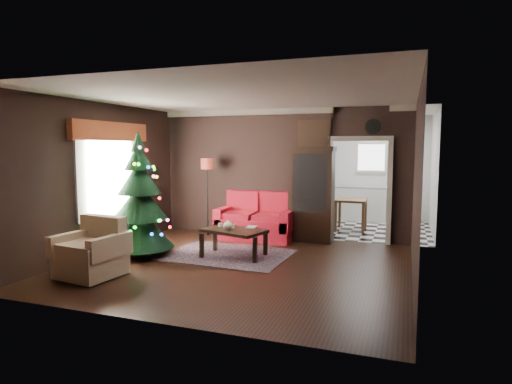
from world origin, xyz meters
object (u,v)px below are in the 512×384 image
(teapot, at_px, (228,225))
(kitchen_table, at_px, (351,215))
(curio_cabinet, at_px, (311,196))
(christmas_tree, at_px, (140,198))
(loveseat, at_px, (256,216))
(wall_clock, at_px, (373,127))
(coffee_table, at_px, (234,243))
(floor_lamp, at_px, (208,199))
(armchair, at_px, (90,247))

(teapot, relative_size, kitchen_table, 0.24)
(curio_cabinet, xyz_separation_m, christmas_tree, (-2.68, -2.23, 0.10))
(loveseat, distance_m, curio_cabinet, 1.25)
(christmas_tree, height_order, teapot, christmas_tree)
(loveseat, xyz_separation_m, wall_clock, (2.35, 0.40, 1.88))
(teapot, height_order, kitchen_table, kitchen_table)
(wall_clock, bearing_deg, coffee_table, -138.90)
(floor_lamp, relative_size, kitchen_table, 2.39)
(armchair, distance_m, teapot, 2.31)
(coffee_table, height_order, wall_clock, wall_clock)
(loveseat, xyz_separation_m, armchair, (-1.47, -3.39, -0.04))
(loveseat, relative_size, armchair, 1.94)
(curio_cabinet, distance_m, armchair, 4.49)
(floor_lamp, relative_size, coffee_table, 1.63)
(armchair, height_order, teapot, armchair)
(floor_lamp, relative_size, wall_clock, 5.60)
(wall_clock, height_order, kitchen_table, wall_clock)
(christmas_tree, bearing_deg, teapot, 12.58)
(floor_lamp, height_order, wall_clock, wall_clock)
(armchair, bearing_deg, curio_cabinet, 61.73)
(floor_lamp, relative_size, christmas_tree, 0.78)
(armchair, xyz_separation_m, kitchen_table, (3.27, 5.04, -0.08))
(curio_cabinet, distance_m, kitchen_table, 1.67)
(teapot, bearing_deg, kitchen_table, 62.12)
(armchair, relative_size, coffee_table, 0.80)
(christmas_tree, xyz_separation_m, coffee_table, (1.65, 0.46, -0.79))
(curio_cabinet, height_order, kitchen_table, curio_cabinet)
(teapot, height_order, wall_clock, wall_clock)
(coffee_table, bearing_deg, christmas_tree, -164.27)
(christmas_tree, relative_size, kitchen_table, 3.05)
(coffee_table, distance_m, teapot, 0.36)
(christmas_tree, bearing_deg, kitchen_table, 47.71)
(coffee_table, height_order, teapot, teapot)
(curio_cabinet, xyz_separation_m, coffee_table, (-1.03, -1.77, -0.69))
(christmas_tree, distance_m, teapot, 1.68)
(floor_lamp, distance_m, wall_clock, 3.86)
(floor_lamp, xyz_separation_m, teapot, (1.21, -1.68, -0.24))
(armchair, relative_size, teapot, 4.78)
(loveseat, bearing_deg, floor_lamp, 178.95)
(loveseat, bearing_deg, coffee_table, -85.60)
(christmas_tree, height_order, kitchen_table, christmas_tree)
(teapot, bearing_deg, coffee_table, 58.43)
(coffee_table, xyz_separation_m, teapot, (-0.07, -0.11, 0.33))
(armchair, bearing_deg, teapot, 56.44)
(loveseat, distance_m, floor_lamp, 1.21)
(loveseat, bearing_deg, armchair, -113.45)
(curio_cabinet, bearing_deg, coffee_table, -120.28)
(coffee_table, distance_m, kitchen_table, 3.61)
(curio_cabinet, relative_size, christmas_tree, 0.83)
(loveseat, distance_m, teapot, 1.66)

